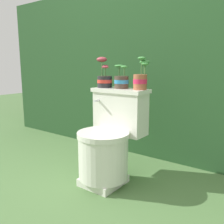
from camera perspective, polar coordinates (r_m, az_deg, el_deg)
name	(u,v)px	position (r m, az deg, el deg)	size (l,w,h in m)	color
ground_plane	(102,185)	(1.97, -2.31, -16.24)	(12.00, 12.00, 0.00)	#4C703D
hedge_backdrop	(174,70)	(2.85, 14.04, 9.28)	(4.11, 1.08, 1.67)	#234723
toilet	(109,141)	(1.91, -0.64, -6.58)	(0.44, 0.51, 0.71)	silver
potted_plant_left	(104,78)	(2.04, -1.76, 7.74)	(0.14, 0.12, 0.24)	#262628
potted_plant_midleft	(121,80)	(1.96, 2.06, 7.23)	(0.14, 0.11, 0.18)	#47382D
potted_plant_middle	(141,79)	(1.87, 6.56, 7.57)	(0.12, 0.10, 0.24)	#9E5638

